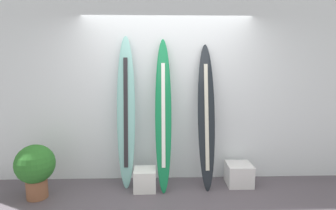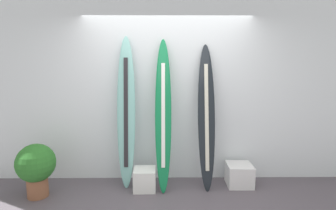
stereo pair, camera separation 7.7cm
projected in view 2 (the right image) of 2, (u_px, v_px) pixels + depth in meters
name	position (u px, v px, depth m)	size (l,w,h in m)	color
wall_back	(167.00, 90.00, 4.17)	(7.20, 0.20, 2.80)	silver
surfboard_seafoam	(126.00, 112.00, 3.90)	(0.27, 0.37, 2.20)	#7BBCB4
surfboard_emerald	(163.00, 116.00, 3.82)	(0.24, 0.54, 2.16)	#137742
surfboard_charcoal	(206.00, 117.00, 3.87)	(0.25, 0.50, 2.09)	black
display_block_left	(239.00, 175.00, 4.01)	(0.37, 0.37, 0.32)	silver
display_block_center	(145.00, 179.00, 3.87)	(0.32, 0.32, 0.31)	silver
potted_plant	(36.00, 166.00, 3.62)	(0.52, 0.52, 0.74)	brown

